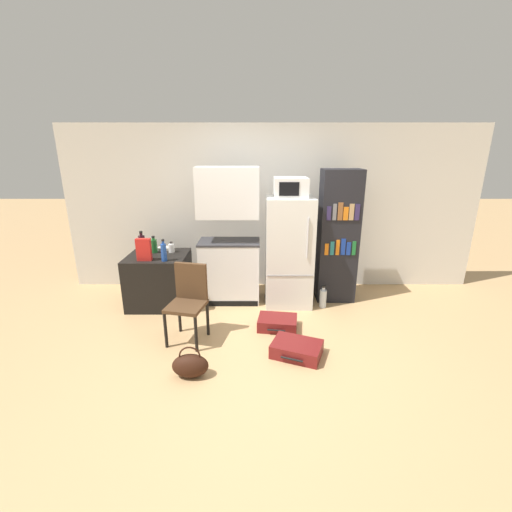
{
  "coord_description": "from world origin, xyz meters",
  "views": [
    {
      "loc": [
        -0.05,
        -3.33,
        2.16
      ],
      "look_at": [
        -0.04,
        0.85,
        0.84
      ],
      "focal_mm": 24.0,
      "sensor_mm": 36.0,
      "label": 1
    }
  ],
  "objects_px": {
    "microwave": "(290,187)",
    "side_table": "(158,280)",
    "kitchen_hutch": "(228,242)",
    "cereal_box": "(143,250)",
    "bottle_wine_dark": "(141,243)",
    "bowl": "(163,249)",
    "bottle_milk_white": "(171,248)",
    "suitcase_large_flat": "(277,323)",
    "chair": "(188,296)",
    "bottle_green_tall": "(153,246)",
    "suitcase_small_flat": "(296,349)",
    "bookshelf": "(337,237)",
    "water_bottle_front": "(322,298)",
    "refrigerator": "(288,252)",
    "bottle_blue_soda": "(163,252)",
    "handbag": "(190,365)"
  },
  "relations": [
    {
      "from": "cereal_box",
      "to": "microwave",
      "type": "bearing_deg",
      "value": 8.6
    },
    {
      "from": "suitcase_small_flat",
      "to": "water_bottle_front",
      "type": "height_order",
      "value": "water_bottle_front"
    },
    {
      "from": "chair",
      "to": "suitcase_small_flat",
      "type": "xyz_separation_m",
      "value": [
        1.22,
        -0.38,
        -0.46
      ]
    },
    {
      "from": "side_table",
      "to": "bottle_blue_soda",
      "type": "distance_m",
      "value": 0.58
    },
    {
      "from": "bottle_blue_soda",
      "to": "handbag",
      "type": "height_order",
      "value": "bottle_blue_soda"
    },
    {
      "from": "bottle_green_tall",
      "to": "chair",
      "type": "relative_size",
      "value": 0.27
    },
    {
      "from": "side_table",
      "to": "bookshelf",
      "type": "bearing_deg",
      "value": 4.1
    },
    {
      "from": "bookshelf",
      "to": "suitcase_small_flat",
      "type": "height_order",
      "value": "bookshelf"
    },
    {
      "from": "kitchen_hutch",
      "to": "cereal_box",
      "type": "bearing_deg",
      "value": -161.48
    },
    {
      "from": "microwave",
      "to": "bowl",
      "type": "height_order",
      "value": "microwave"
    },
    {
      "from": "bottle_blue_soda",
      "to": "water_bottle_front",
      "type": "relative_size",
      "value": 0.9
    },
    {
      "from": "bottle_blue_soda",
      "to": "suitcase_small_flat",
      "type": "distance_m",
      "value": 2.12
    },
    {
      "from": "side_table",
      "to": "handbag",
      "type": "bearing_deg",
      "value": -66.31
    },
    {
      "from": "side_table",
      "to": "kitchen_hutch",
      "type": "relative_size",
      "value": 0.43
    },
    {
      "from": "refrigerator",
      "to": "suitcase_small_flat",
      "type": "xyz_separation_m",
      "value": [
        -0.02,
        -1.38,
        -0.69
      ]
    },
    {
      "from": "bottle_milk_white",
      "to": "bottle_green_tall",
      "type": "relative_size",
      "value": 0.62
    },
    {
      "from": "bottle_blue_soda",
      "to": "water_bottle_front",
      "type": "xyz_separation_m",
      "value": [
        2.16,
        0.13,
        -0.72
      ]
    },
    {
      "from": "chair",
      "to": "bottle_green_tall",
      "type": "bearing_deg",
      "value": 135.29
    },
    {
      "from": "bottle_wine_dark",
      "to": "bottle_green_tall",
      "type": "distance_m",
      "value": 0.18
    },
    {
      "from": "chair",
      "to": "handbag",
      "type": "bearing_deg",
      "value": -67.35
    },
    {
      "from": "refrigerator",
      "to": "bottle_wine_dark",
      "type": "height_order",
      "value": "refrigerator"
    },
    {
      "from": "side_table",
      "to": "chair",
      "type": "relative_size",
      "value": 0.91
    },
    {
      "from": "bookshelf",
      "to": "cereal_box",
      "type": "relative_size",
      "value": 6.33
    },
    {
      "from": "refrigerator",
      "to": "bottle_wine_dark",
      "type": "relative_size",
      "value": 4.95
    },
    {
      "from": "bowl",
      "to": "cereal_box",
      "type": "bearing_deg",
      "value": -105.78
    },
    {
      "from": "chair",
      "to": "suitcase_large_flat",
      "type": "relative_size",
      "value": 1.73
    },
    {
      "from": "bowl",
      "to": "water_bottle_front",
      "type": "relative_size",
      "value": 0.52
    },
    {
      "from": "chair",
      "to": "bottle_blue_soda",
      "type": "bearing_deg",
      "value": 135.5
    },
    {
      "from": "bowl",
      "to": "water_bottle_front",
      "type": "bearing_deg",
      "value": -9.07
    },
    {
      "from": "bottle_blue_soda",
      "to": "suitcase_large_flat",
      "type": "xyz_separation_m",
      "value": [
        1.49,
        -0.47,
        -0.79
      ]
    },
    {
      "from": "cereal_box",
      "to": "handbag",
      "type": "bearing_deg",
      "value": -59.98
    },
    {
      "from": "side_table",
      "to": "kitchen_hutch",
      "type": "xyz_separation_m",
      "value": [
        1.0,
        0.13,
        0.53
      ]
    },
    {
      "from": "chair",
      "to": "suitcase_small_flat",
      "type": "distance_m",
      "value": 1.36
    },
    {
      "from": "bookshelf",
      "to": "water_bottle_front",
      "type": "relative_size",
      "value": 5.75
    },
    {
      "from": "bottle_blue_soda",
      "to": "suitcase_small_flat",
      "type": "xyz_separation_m",
      "value": [
        1.66,
        -1.06,
        -0.79
      ]
    },
    {
      "from": "refrigerator",
      "to": "microwave",
      "type": "xyz_separation_m",
      "value": [
        -0.0,
        -0.0,
        0.9
      ]
    },
    {
      "from": "kitchen_hutch",
      "to": "bottle_wine_dark",
      "type": "height_order",
      "value": "kitchen_hutch"
    },
    {
      "from": "bottle_blue_soda",
      "to": "microwave",
      "type": "bearing_deg",
      "value": 10.62
    },
    {
      "from": "bookshelf",
      "to": "bottle_green_tall",
      "type": "xyz_separation_m",
      "value": [
        -2.63,
        -0.06,
        -0.11
      ]
    },
    {
      "from": "side_table",
      "to": "bowl",
      "type": "distance_m",
      "value": 0.46
    },
    {
      "from": "cereal_box",
      "to": "water_bottle_front",
      "type": "distance_m",
      "value": 2.55
    },
    {
      "from": "bottle_milk_white",
      "to": "cereal_box",
      "type": "xyz_separation_m",
      "value": [
        -0.27,
        -0.38,
        0.09
      ]
    },
    {
      "from": "microwave",
      "to": "bookshelf",
      "type": "bearing_deg",
      "value": 10.08
    },
    {
      "from": "bowl",
      "to": "suitcase_small_flat",
      "type": "relative_size",
      "value": 0.28
    },
    {
      "from": "bowl",
      "to": "bookshelf",
      "type": "bearing_deg",
      "value": -1.22
    },
    {
      "from": "microwave",
      "to": "bottle_wine_dark",
      "type": "bearing_deg",
      "value": 177.71
    },
    {
      "from": "refrigerator",
      "to": "microwave",
      "type": "distance_m",
      "value": 0.9
    },
    {
      "from": "bookshelf",
      "to": "cereal_box",
      "type": "height_order",
      "value": "bookshelf"
    },
    {
      "from": "bottle_milk_white",
      "to": "suitcase_large_flat",
      "type": "relative_size",
      "value": 0.29
    },
    {
      "from": "microwave",
      "to": "side_table",
      "type": "bearing_deg",
      "value": -178.23
    }
  ]
}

